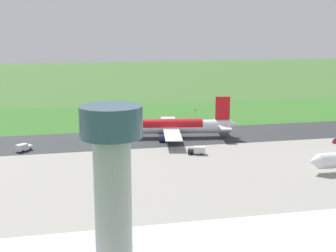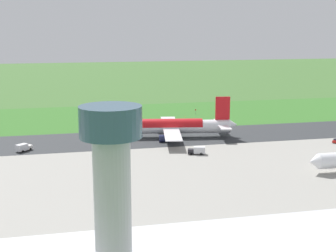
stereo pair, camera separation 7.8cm
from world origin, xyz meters
name	(u,v)px [view 1 (the left image)]	position (x,y,z in m)	size (l,w,h in m)	color
ground_plane	(198,136)	(0.00, 0.00, 0.00)	(800.00, 800.00, 0.00)	#3D662D
runway_asphalt	(198,136)	(0.00, 0.00, 0.03)	(600.00, 30.21, 0.06)	#2D3033
apron_concrete	(245,173)	(0.00, 50.12, 0.03)	(440.00, 110.00, 0.05)	gray
grass_verge_foreground	(175,117)	(0.00, -40.69, 0.02)	(600.00, 80.00, 0.04)	#346B27
airliner_main	(169,126)	(11.81, 0.06, 4.35)	(53.99, 44.39, 15.88)	white
service_truck_baggage	(24,147)	(65.33, 9.86, 1.40)	(5.76, 5.62, 2.65)	silver
service_truck_fuel	(197,150)	(7.91, 26.45, 1.40)	(6.19, 3.73, 2.65)	black
no_stopping_sign	(196,111)	(-11.36, -44.37, 1.57)	(0.60, 0.10, 2.65)	slate
traffic_cone_orange	(185,116)	(-4.90, -39.82, 0.28)	(0.40, 0.40, 0.55)	orange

